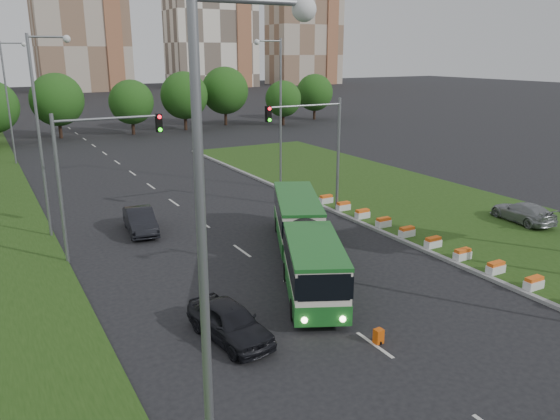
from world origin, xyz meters
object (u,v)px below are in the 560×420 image
car_median (523,212)px  pedestrian (340,301)px  traffic_mast_median (319,139)px  shopping_trolley (378,336)px  car_left_far (140,221)px  car_left_near (230,322)px  traffic_mast_left (90,163)px  articulated_bus (298,239)px

car_median → pedestrian: pedestrian is taller
traffic_mast_median → shopping_trolley: traffic_mast_median is taller
car_left_far → pedestrian: pedestrian is taller
car_left_near → car_median: (23.11, 4.34, 0.06)m
traffic_mast_left → pedestrian: bearing=-59.9°
traffic_mast_left → pedestrian: 15.30m
pedestrian → car_median: bearing=-52.4°
articulated_bus → car_left_far: bearing=146.4°
shopping_trolley → pedestrian: bearing=93.7°
pedestrian → shopping_trolley: size_ratio=3.09×
car_left_far → shopping_trolley: size_ratio=7.81×
traffic_mast_median → shopping_trolley: bearing=-115.4°
articulated_bus → car_median: bearing=22.4°
car_left_far → traffic_mast_left: bearing=-129.0°
traffic_mast_left → car_left_near: size_ratio=1.80×
articulated_bus → pedestrian: size_ratio=8.17×
traffic_mast_median → pedestrian: (-7.81, -13.67, -4.43)m
traffic_mast_median → traffic_mast_left: 15.19m
car_left_near → car_left_far: (0.60, 15.01, 0.01)m
traffic_mast_median → car_median: (10.61, -8.47, -4.53)m
car_median → pedestrian: 19.14m
traffic_mast_median → pedestrian: bearing=-119.7°
shopping_trolley → car_left_near: bearing=145.1°
traffic_mast_median → car_left_far: bearing=169.6°
articulated_bus → car_left_near: bearing=-114.5°
traffic_mast_left → articulated_bus: size_ratio=0.53×
articulated_bus → car_left_far: size_ratio=3.23×
traffic_mast_median → car_left_far: (-11.90, 2.19, -4.58)m
traffic_mast_median → articulated_bus: (-6.14, -7.51, -3.83)m
traffic_mast_median → car_left_far: 12.94m
traffic_mast_median → pedestrian: 16.36m
traffic_mast_median → traffic_mast_left: (-15.16, -1.00, 0.00)m
traffic_mast_left → articulated_bus: bearing=-35.8°
shopping_trolley → car_left_far: bearing=101.0°
traffic_mast_left → shopping_trolley: bearing=-63.1°
car_median → pedestrian: size_ratio=2.50×
car_left_near → car_median: size_ratio=0.97×
car_left_near → traffic_mast_median: bearing=37.3°
traffic_mast_left → car_median: (25.77, -7.47, -4.53)m
car_left_near → car_left_far: bearing=79.3°
traffic_mast_median → car_left_far: size_ratio=1.72×
traffic_mast_left → car_left_near: traffic_mast_left is taller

